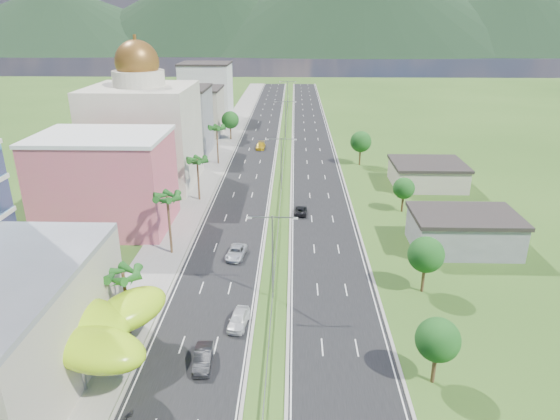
{
  "coord_description": "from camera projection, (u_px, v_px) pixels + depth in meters",
  "views": [
    {
      "loc": [
        2.43,
        -44.13,
        32.85
      ],
      "look_at": [
        0.56,
        22.13,
        7.0
      ],
      "focal_mm": 32.0,
      "sensor_mm": 36.0,
      "label": 1
    }
  ],
  "objects": [
    {
      "name": "streetlight_median_d",
      "position": [
        285.0,
        116.0,
        139.12
      ],
      "size": [
        6.04,
        0.25,
        11.0
      ],
      "color": "gray",
      "rests_on": "ground"
    },
    {
      "name": "car_yellow_far_left",
      "position": [
        261.0,
        146.0,
        131.69
      ],
      "size": [
        2.38,
        5.53,
        1.59
      ],
      "primitive_type": "imported",
      "rotation": [
        0.0,
        0.0,
        -0.03
      ],
      "color": "gold",
      "rests_on": "road_left"
    },
    {
      "name": "leafy_tree_ra",
      "position": [
        438.0,
        340.0,
        46.29
      ],
      "size": [
        4.2,
        4.2,
        6.9
      ],
      "color": "#47301C",
      "rests_on": "ground"
    },
    {
      "name": "sidewalk_left",
      "position": [
        223.0,
        143.0,
        137.34
      ],
      "size": [
        7.0,
        260.0,
        0.12
      ],
      "primitive_type": "cube",
      "color": "gray",
      "rests_on": "ground"
    },
    {
      "name": "streetlight_median_e",
      "position": [
        288.0,
        93.0,
        181.03
      ],
      "size": [
        6.04,
        0.25,
        11.0
      ],
      "color": "gray",
      "rests_on": "ground"
    },
    {
      "name": "ground",
      "position": [
        269.0,
        346.0,
        53.1
      ],
      "size": [
        500.0,
        500.0,
        0.0
      ],
      "primitive_type": "plane",
      "color": "#2D5119",
      "rests_on": "ground"
    },
    {
      "name": "palm_tree_c",
      "position": [
        167.0,
        199.0,
        70.91
      ],
      "size": [
        3.6,
        3.6,
        9.6
      ],
      "color": "#47301C",
      "rests_on": "ground"
    },
    {
      "name": "shed_near",
      "position": [
        463.0,
        233.0,
        74.74
      ],
      "size": [
        15.0,
        10.0,
        5.0
      ],
      "primitive_type": "cube",
      "color": "slate",
      "rests_on": "ground"
    },
    {
      "name": "car_dark_far_right",
      "position": [
        301.0,
        210.0,
        88.35
      ],
      "size": [
        2.41,
        4.73,
        1.28
      ],
      "primitive_type": "imported",
      "rotation": [
        0.0,
        0.0,
        3.08
      ],
      "color": "black",
      "rests_on": "road_right"
    },
    {
      "name": "palm_tree_d",
      "position": [
        197.0,
        162.0,
        92.68
      ],
      "size": [
        3.6,
        3.6,
        8.6
      ],
      "color": "#47301C",
      "rests_on": "ground"
    },
    {
      "name": "pink_shophouse",
      "position": [
        106.0,
        183.0,
        80.91
      ],
      "size": [
        20.0,
        15.0,
        15.0
      ],
      "primitive_type": "cube",
      "color": "#D0556C",
      "rests_on": "ground"
    },
    {
      "name": "midrise_white",
      "position": [
        207.0,
        92.0,
        166.95
      ],
      "size": [
        16.0,
        15.0,
        18.0
      ],
      "primitive_type": "cube",
      "color": "silver",
      "rests_on": "ground"
    },
    {
      "name": "palm_tree_e",
      "position": [
        217.0,
        129.0,
        115.68
      ],
      "size": [
        3.6,
        3.6,
        9.4
      ],
      "color": "#47301C",
      "rests_on": "ground"
    },
    {
      "name": "mountain_ridge",
      "position": [
        356.0,
        53.0,
        470.6
      ],
      "size": [
        860.0,
        140.0,
        90.0
      ],
      "primitive_type": null,
      "color": "black",
      "rests_on": "ground"
    },
    {
      "name": "leafy_tree_rb",
      "position": [
        426.0,
        255.0,
        61.9
      ],
      "size": [
        4.55,
        4.55,
        7.47
      ],
      "color": "#47301C",
      "rests_on": "ground"
    },
    {
      "name": "leafy_tree_rd",
      "position": [
        361.0,
        142.0,
        115.79
      ],
      "size": [
        4.9,
        4.9,
        8.05
      ],
      "color": "#47301C",
      "rests_on": "ground"
    },
    {
      "name": "road_right",
      "position": [
        312.0,
        144.0,
        136.71
      ],
      "size": [
        11.0,
        260.0,
        0.04
      ],
      "primitive_type": "cube",
      "color": "black",
      "rests_on": "ground"
    },
    {
      "name": "midrise_grey",
      "position": [
        177.0,
        122.0,
        125.41
      ],
      "size": [
        16.0,
        15.0,
        16.0
      ],
      "primitive_type": "cube",
      "color": "slate",
      "rests_on": "ground"
    },
    {
      "name": "streetlight_median_b",
      "position": [
        273.0,
        248.0,
        59.96
      ],
      "size": [
        6.04,
        0.25,
        11.0
      ],
      "color": "gray",
      "rests_on": "ground"
    },
    {
      "name": "leafy_tree_lfar",
      "position": [
        230.0,
        120.0,
        139.95
      ],
      "size": [
        4.9,
        4.9,
        8.05
      ],
      "color": "#47301C",
      "rests_on": "ground"
    },
    {
      "name": "road_left",
      "position": [
        258.0,
        144.0,
        137.11
      ],
      "size": [
        11.0,
        260.0,
        0.04
      ],
      "primitive_type": "cube",
      "color": "black",
      "rests_on": "ground"
    },
    {
      "name": "palm_tree_b",
      "position": [
        123.0,
        277.0,
        52.81
      ],
      "size": [
        3.6,
        3.6,
        8.1
      ],
      "color": "#47301C",
      "rests_on": "ground"
    },
    {
      "name": "car_silver_mid_left",
      "position": [
        236.0,
        252.0,
        72.48
      ],
      "size": [
        3.03,
        5.57,
        1.48
      ],
      "primitive_type": "imported",
      "rotation": [
        0.0,
        0.0,
        -0.11
      ],
      "color": "#B3B7BC",
      "rests_on": "road_left"
    },
    {
      "name": "shed_far",
      "position": [
        427.0,
        175.0,
        102.74
      ],
      "size": [
        14.0,
        12.0,
        4.4
      ],
      "primitive_type": "cube",
      "color": "#B7B196",
      "rests_on": "ground"
    },
    {
      "name": "median_guardrail",
      "position": [
        284.0,
        159.0,
        119.92
      ],
      "size": [
        0.1,
        216.06,
        0.76
      ],
      "color": "gray",
      "rests_on": "ground"
    },
    {
      "name": "lime_canopy",
      "position": [
        60.0,
        325.0,
        48.09
      ],
      "size": [
        18.0,
        15.0,
        7.4
      ],
      "color": "#ADE816",
      "rests_on": "ground"
    },
    {
      "name": "streetlight_median_c",
      "position": [
        281.0,
        159.0,
        97.21
      ],
      "size": [
        6.04,
        0.25,
        11.0
      ],
      "color": "gray",
      "rests_on": "ground"
    },
    {
      "name": "leafy_tree_rc",
      "position": [
        404.0,
        188.0,
        88.19
      ],
      "size": [
        3.85,
        3.85,
        6.33
      ],
      "color": "#47301C",
      "rests_on": "ground"
    },
    {
      "name": "motorcycle",
      "position": [
        129.0,
        416.0,
        43.12
      ],
      "size": [
        0.8,
        1.8,
        1.11
      ],
      "primitive_type": "imported",
      "rotation": [
        0.0,
        0.0,
        -0.16
      ],
      "color": "black",
      "rests_on": "road_left"
    },
    {
      "name": "midrise_beige",
      "position": [
        194.0,
        112.0,
        146.44
      ],
      "size": [
        16.0,
        15.0,
        13.0
      ],
      "primitive_type": "cube",
      "color": "#B7B196",
      "rests_on": "ground"
    },
    {
      "name": "domed_building",
      "position": [
        144.0,
        130.0,
        100.93
      ],
      "size": [
        20.0,
        20.0,
        28.7
      ],
      "color": "#BDB69D",
      "rests_on": "ground"
    },
    {
      "name": "car_white_near_left",
      "position": [
        239.0,
        319.0,
        56.39
      ],
      "size": [
        2.51,
        5.03,
        1.65
      ],
      "primitive_type": "imported",
      "rotation": [
        0.0,
        0.0,
        -0.12
      ],
      "color": "white",
      "rests_on": "road_left"
    },
    {
      "name": "car_dark_left",
      "position": [
        203.0,
        358.0,
        49.99
      ],
      "size": [
        2.0,
        5.0,
        1.62
      ],
      "primitive_type": "imported",
      "rotation": [
        0.0,
        0.0,
        0.06
      ],
      "color": "black",
      "rests_on": "road_left"
    }
  ]
}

